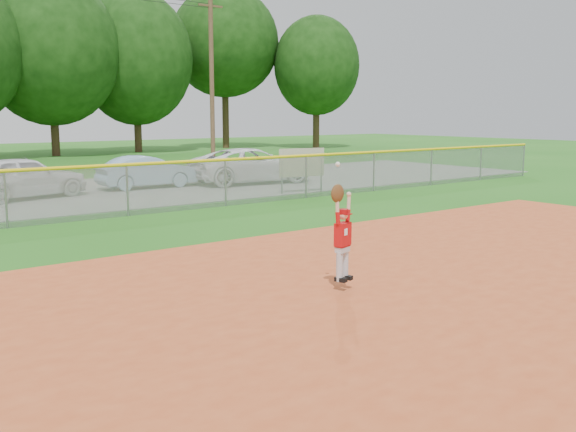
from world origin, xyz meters
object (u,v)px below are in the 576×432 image
object	(u,v)px
car_white_b	(252,165)
ballplayer	(342,233)
car_blue	(147,172)
sponsor_sign	(302,164)
car_white_a	(22,177)

from	to	relation	value
car_white_b	ballplayer	distance (m)	17.01
car_white_b	ballplayer	xyz separation A→B (m)	(-8.28, -14.86, 0.24)
car_blue	sponsor_sign	bearing A→B (deg)	-139.96
sponsor_sign	ballplayer	distance (m)	13.42
car_white_a	car_white_b	size ratio (longest dim) A/B	0.83
car_white_a	sponsor_sign	bearing A→B (deg)	-130.86
car_blue	car_white_b	world-z (taller)	car_white_b
car_white_a	car_white_b	distance (m)	9.28
car_white_a	car_blue	xyz separation A→B (m)	(4.90, 0.45, -0.11)
car_blue	car_white_a	bearing A→B (deg)	96.95
car_blue	ballplayer	xyz separation A→B (m)	(-3.91, -15.86, 0.34)
car_white_a	ballplayer	xyz separation A→B (m)	(0.98, -15.41, 0.23)
car_white_a	car_white_b	world-z (taller)	car_white_a
car_white_b	ballplayer	bearing A→B (deg)	157.64
car_white_b	sponsor_sign	size ratio (longest dim) A/B	2.83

